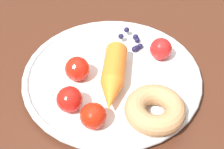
{
  "coord_description": "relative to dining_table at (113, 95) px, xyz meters",
  "views": [
    {
      "loc": [
        0.27,
        0.33,
        1.15
      ],
      "look_at": [
        0.02,
        0.02,
        0.75
      ],
      "focal_mm": 50.87,
      "sensor_mm": 36.0,
      "label": 1
    }
  ],
  "objects": [
    {
      "name": "tomato_far",
      "position": [
        -0.08,
        0.04,
        0.11
      ],
      "size": [
        0.04,
        0.04,
        0.04
      ],
      "primitive_type": "sphere",
      "color": "red",
      "rests_on": "plate"
    },
    {
      "name": "plate",
      "position": [
        0.02,
        0.02,
        0.09
      ],
      "size": [
        0.32,
        0.32,
        0.02
      ],
      "color": "silver",
      "rests_on": "dining_table"
    },
    {
      "name": "tomato_mid",
      "position": [
        0.07,
        -0.01,
        0.11
      ],
      "size": [
        0.04,
        0.04,
        0.04
      ],
      "primitive_type": "sphere",
      "color": "red",
      "rests_on": "plate"
    },
    {
      "name": "blueberry_pile",
      "position": [
        -0.06,
        -0.02,
        0.1
      ],
      "size": [
        0.04,
        0.06,
        0.02
      ],
      "color": "#191638",
      "rests_on": "plate"
    },
    {
      "name": "carrot_orange",
      "position": [
        0.04,
        0.04,
        0.11
      ],
      "size": [
        0.12,
        0.13,
        0.04
      ],
      "color": "orange",
      "rests_on": "plate"
    },
    {
      "name": "dining_table",
      "position": [
        0.0,
        0.0,
        0.0
      ],
      "size": [
        1.23,
        0.96,
        0.74
      ],
      "color": "#4A2517",
      "rests_on": "ground_plane"
    },
    {
      "name": "tomato_extra",
      "position": [
        0.12,
        0.04,
        0.11
      ],
      "size": [
        0.04,
        0.04,
        0.04
      ],
      "primitive_type": "sphere",
      "color": "red",
      "rests_on": "plate"
    },
    {
      "name": "tomato_near",
      "position": [
        0.11,
        0.09,
        0.11
      ],
      "size": [
        0.04,
        0.04,
        0.04
      ],
      "primitive_type": "sphere",
      "color": "red",
      "rests_on": "plate"
    },
    {
      "name": "donut",
      "position": [
        0.03,
        0.14,
        0.1
      ],
      "size": [
        0.12,
        0.12,
        0.03
      ],
      "primitive_type": "torus",
      "rotation": [
        0.0,
        0.0,
        1.87
      ],
      "color": "tan",
      "rests_on": "plate"
    }
  ]
}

